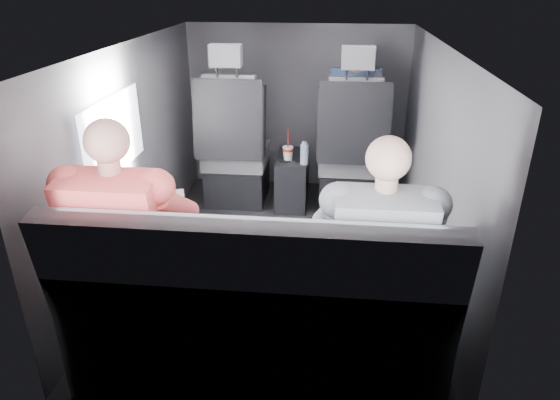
# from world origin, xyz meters

# --- Properties ---
(floor) EXTENTS (2.60, 2.60, 0.00)m
(floor) POSITION_xyz_m (0.00, 0.00, 0.00)
(floor) COLOR black
(floor) RESTS_ON ground
(ceiling) EXTENTS (2.60, 2.60, 0.00)m
(ceiling) POSITION_xyz_m (0.00, 0.00, 1.35)
(ceiling) COLOR #B2B2AD
(ceiling) RESTS_ON panel_back
(panel_left) EXTENTS (0.02, 2.60, 1.35)m
(panel_left) POSITION_xyz_m (-0.90, 0.00, 0.68)
(panel_left) COLOR #56565B
(panel_left) RESTS_ON floor
(panel_right) EXTENTS (0.02, 2.60, 1.35)m
(panel_right) POSITION_xyz_m (0.90, 0.00, 0.68)
(panel_right) COLOR #56565B
(panel_right) RESTS_ON floor
(panel_front) EXTENTS (1.80, 0.02, 1.35)m
(panel_front) POSITION_xyz_m (0.00, 1.30, 0.68)
(panel_front) COLOR #56565B
(panel_front) RESTS_ON floor
(panel_back) EXTENTS (1.80, 0.02, 1.35)m
(panel_back) POSITION_xyz_m (0.00, -1.30, 0.68)
(panel_back) COLOR #56565B
(panel_back) RESTS_ON floor
(side_window) EXTENTS (0.02, 0.75, 0.42)m
(side_window) POSITION_xyz_m (-0.88, -0.30, 0.90)
(side_window) COLOR white
(side_window) RESTS_ON panel_left
(seatbelt) EXTENTS (0.35, 0.11, 0.59)m
(seatbelt) POSITION_xyz_m (0.45, 0.67, 0.80)
(seatbelt) COLOR black
(seatbelt) RESTS_ON front_seat_right
(front_seat_left) EXTENTS (0.52, 0.58, 1.26)m
(front_seat_left) POSITION_xyz_m (-0.45, 0.84, 0.40)
(front_seat_left) COLOR black
(front_seat_left) RESTS_ON floor
(front_seat_right) EXTENTS (0.52, 0.58, 1.26)m
(front_seat_right) POSITION_xyz_m (0.45, 0.84, 0.40)
(front_seat_right) COLOR black
(front_seat_right) RESTS_ON floor
(center_console) EXTENTS (0.24, 0.48, 0.41)m
(center_console) POSITION_xyz_m (0.00, 0.88, 0.20)
(center_console) COLOR black
(center_console) RESTS_ON floor
(rear_bench) EXTENTS (1.60, 0.57, 0.92)m
(rear_bench) POSITION_xyz_m (0.00, -1.06, 0.31)
(rear_bench) COLOR slate
(rear_bench) RESTS_ON floor
(soda_cup) EXTENTS (0.08, 0.08, 0.24)m
(soda_cup) POSITION_xyz_m (-0.03, 0.77, 0.46)
(soda_cup) COLOR white
(soda_cup) RESTS_ON center_console
(water_bottle) EXTENTS (0.06, 0.06, 0.17)m
(water_bottle) POSITION_xyz_m (0.10, 0.72, 0.48)
(water_bottle) COLOR #A9C6E5
(water_bottle) RESTS_ON center_console
(laptop_white) EXTENTS (0.35, 0.37, 0.22)m
(laptop_white) POSITION_xyz_m (-0.50, -0.75, 0.63)
(laptop_white) COLOR white
(laptop_white) RESTS_ON passenger_rear_left
(laptop_black) EXTENTS (0.40, 0.38, 0.26)m
(laptop_black) POSITION_xyz_m (0.49, -0.81, 0.64)
(laptop_black) COLOR black
(laptop_black) RESTS_ON passenger_rear_right
(passenger_rear_left) EXTENTS (0.50, 0.62, 1.21)m
(passenger_rear_left) POSITION_xyz_m (-0.55, -0.97, 0.62)
(passenger_rear_left) COLOR #38393E
(passenger_rear_left) RESTS_ON rear_bench
(passenger_rear_right) EXTENTS (0.47, 0.60, 1.18)m
(passenger_rear_right) POSITION_xyz_m (0.50, -0.97, 0.61)
(passenger_rear_right) COLOR navy
(passenger_rear_right) RESTS_ON rear_bench
(passenger_front_right) EXTENTS (0.38, 0.38, 0.75)m
(passenger_front_right) POSITION_xyz_m (0.46, 1.10, 0.74)
(passenger_front_right) COLOR navy
(passenger_front_right) RESTS_ON front_seat_right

